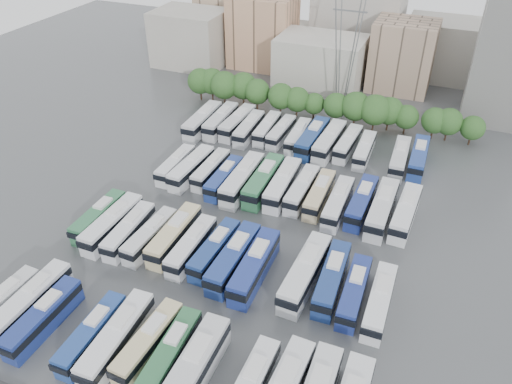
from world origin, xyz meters
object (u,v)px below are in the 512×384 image
at_px(bus_r0_s0, 1,304).
at_px(bus_r0_s6, 149,342).
at_px(bus_r3_s3, 249,128).
at_px(bus_r0_s2, 43,318).
at_px(bus_r0_s1, 31,301).
at_px(bus_r1_s13, 380,301).
at_px(bus_r3_s2, 237,122).
at_px(bus_r1_s0, 99,217).
at_px(bus_r1_s4, 174,235).
at_px(bus_r3_s8, 329,141).
at_px(bus_r2_s7, 283,184).
at_px(bus_r0_s4, 92,334).
at_px(bus_r2_s12, 382,208).
at_px(bus_r3_s0, 203,121).
at_px(bus_r2_s8, 302,189).
at_px(bus_r3_s6, 298,136).
at_px(bus_r3_s9, 348,143).
at_px(bus_r2_s10, 338,203).
at_px(bus_r1_s10, 305,272).
at_px(bus_r3_s1, 221,121).
at_px(bus_r1_s3, 150,236).
at_px(electricity_pylon, 349,23).
at_px(bus_r0_s8, 192,372).
at_px(bus_r1_s7, 234,258).
at_px(bus_r1_s11, 332,278).
at_px(bus_r2_s1, 176,165).
at_px(bus_r3_s10, 364,150).
at_px(bus_r3_s7, 312,138).
at_px(bus_r0_s7, 171,353).
at_px(bus_r1_s6, 215,249).
at_px(bus_r3_s5, 281,132).
at_px(apartment_tower, 511,58).
at_px(bus_r1_s1, 112,223).
at_px(bus_r2_s6, 263,181).
at_px(bus_r2_s3, 211,169).
at_px(bus_r2_s11, 362,202).
at_px(bus_r3_s13, 419,157).
at_px(bus_r1_s5, 191,246).
at_px(bus_r3_s4, 267,128).
at_px(bus_r2_s13, 406,212).
at_px(bus_r2_s2, 191,168).
at_px(bus_r2_s4, 224,178).

bearing_deg(bus_r0_s0, bus_r0_s6, 7.97).
bearing_deg(bus_r3_s3, bus_r0_s2, -95.57).
bearing_deg(bus_r0_s1, bus_r1_s13, 22.60).
bearing_deg(bus_r3_s2, bus_r1_s0, -98.04).
distance_m(bus_r1_s4, bus_r3_s8, 37.92).
bearing_deg(bus_r2_s7, bus_r0_s4, -106.72).
distance_m(bus_r2_s12, bus_r3_s0, 42.97).
xyz_separation_m(bus_r2_s8, bus_r3_s6, (-6.48, 17.49, -0.08)).
distance_m(bus_r1_s13, bus_r3_s9, 40.23).
xyz_separation_m(bus_r0_s6, bus_r2_s10, (12.97, 34.39, 0.11)).
distance_m(bus_r1_s10, bus_r3_s1, 46.80).
height_order(bus_r1_s3, bus_r3_s8, bus_r3_s8).
distance_m(bus_r3_s0, bus_r3_s3, 9.99).
bearing_deg(electricity_pylon, bus_r0_s8, -87.66).
height_order(bus_r0_s1, bus_r2_s8, bus_r0_s1).
bearing_deg(bus_r1_s7, bus_r1_s10, 6.05).
relative_size(bus_r0_s4, bus_r1_s11, 0.91).
height_order(bus_r2_s1, bus_r3_s10, bus_r3_s10).
height_order(bus_r3_s2, bus_r3_s7, bus_r3_s7).
height_order(bus_r2_s8, bus_r3_s10, bus_r2_s8).
distance_m(bus_r0_s7, bus_r1_s6, 17.67).
height_order(bus_r3_s5, bus_r3_s8, bus_r3_s8).
distance_m(bus_r0_s2, bus_r2_s1, 36.87).
bearing_deg(bus_r3_s9, apartment_tower, 49.31).
xyz_separation_m(bus_r1_s1, bus_r3_s8, (23.00, 36.81, 0.11)).
xyz_separation_m(bus_r3_s5, bus_r3_s7, (6.64, -0.73, 0.35)).
bearing_deg(bus_r3_s8, bus_r1_s4, -107.98).
distance_m(bus_r1_s10, bus_r2_s8, 19.83).
xyz_separation_m(bus_r2_s6, bus_r3_s0, (-19.84, 16.17, -0.00)).
distance_m(bus_r2_s7, bus_r3_s0, 28.05).
height_order(bus_r1_s1, bus_r3_s3, bus_r1_s1).
distance_m(bus_r2_s1, bus_r2_s3, 6.57).
height_order(bus_r2_s11, bus_r3_s10, bus_r2_s11).
bearing_deg(bus_r2_s1, bus_r3_s13, 24.44).
bearing_deg(bus_r2_s10, bus_r3_s2, 142.44).
relative_size(bus_r1_s5, bus_r2_s1, 1.05).
distance_m(bus_r3_s0, bus_r3_s4, 13.46).
bearing_deg(bus_r3_s9, bus_r0_s6, -97.26).
xyz_separation_m(bus_r0_s8, bus_r1_s4, (-13.43, 19.42, -0.20)).
xyz_separation_m(bus_r2_s13, bus_r3_s13, (-0.34, 17.95, -0.05)).
distance_m(bus_r0_s7, bus_r2_s2, 38.92).
relative_size(bus_r0_s0, bus_r2_s4, 1.01).
bearing_deg(bus_r2_s12, bus_r0_s4, -125.11).
bearing_deg(bus_r3_s1, bus_r1_s0, -96.40).
relative_size(bus_r0_s8, bus_r1_s10, 1.01).
distance_m(bus_r0_s4, bus_r1_s1, 20.47).
distance_m(apartment_tower, bus_r3_s8, 41.87).
bearing_deg(bus_r2_s1, bus_r3_s9, 35.05).
bearing_deg(bus_r3_s7, bus_r1_s3, -107.98).
distance_m(apartment_tower, bus_r0_s2, 96.96).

